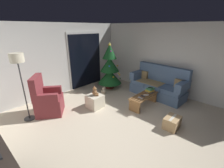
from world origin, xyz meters
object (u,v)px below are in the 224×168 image
Objects in this scene: remote_white at (146,95)px; teddy_bear_cream_by_tree at (104,91)px; couch at (158,85)px; cell_phone at (151,88)px; floor_lamp at (18,65)px; ottoman at (95,101)px; remote_graphite at (143,96)px; christmas_tree at (110,69)px; coffee_table at (144,99)px; book_stack at (150,90)px; cardboard_box_taped_mid_floor at (172,122)px; teddy_bear_chestnut at (95,92)px; armchair at (47,100)px; remote_silver at (140,98)px.

teddy_bear_cream_by_tree is (-0.23, 1.64, -0.26)m from remote_white.
cell_phone is at bearing -173.32° from couch.
floor_lamp reaches higher than couch.
ottoman reaches higher than teddy_bear_cream_by_tree.
christmas_tree is at bearing 89.98° from remote_graphite.
coffee_table is at bearing -102.23° from christmas_tree.
book_stack is 0.17× the size of floor_lamp.
couch is at bearing 37.60° from cardboard_box_taped_mid_floor.
ottoman is 0.32m from teddy_bear_chestnut.
floor_lamp is (-3.12, 0.04, 0.69)m from christmas_tree.
cell_phone reaches higher than cardboard_box_taped_mid_floor.
remote_white is 0.55× the size of teddy_bear_chestnut.
floor_lamp is at bearing 154.06° from couch.
cell_phone is 1.77m from teddy_bear_chestnut.
couch is at bearing -25.42° from ottoman.
ottoman is (-1.08, 1.06, -0.05)m from coffee_table.
ottoman is at bearing 147.02° from remote_graphite.
armchair is 1.36m from teddy_bear_chestnut.
remote_white is at bearing -100.90° from christmas_tree.
christmas_tree is (0.36, 1.89, 0.43)m from remote_white.
christmas_tree is 2.65m from armchair.
cardboard_box_taped_mid_floor is at bearing 84.70° from remote_silver.
floor_lamp reaches higher than remote_graphite.
remote_white is 1.59m from ottoman.
cell_phone is at bearing -37.71° from ottoman.
teddy_bear_cream_by_tree is at bearing 30.47° from ottoman.
armchair reaches higher than remote_white.
coffee_table is 0.43m from cell_phone.
cardboard_box_taped_mid_floor is at bearing -96.12° from teddy_bear_cream_by_tree.
remote_silver is 0.52× the size of book_stack.
cell_phone reaches higher than book_stack.
ottoman is at bearing -26.60° from floor_lamp.
remote_silver is 0.60m from cell_phone.
floor_lamp is at bearing 126.82° from cardboard_box_taped_mid_floor.
coffee_table is at bearing -44.33° from ottoman.
cardboard_box_taped_mid_floor is at bearing -113.38° from coffee_table.
couch is 6.97× the size of teddy_bear_cream_by_tree.
teddy_bear_chestnut is at bearing 141.89° from book_stack.
christmas_tree is at bearing -0.80° from floor_lamp.
coffee_table is at bearing -38.86° from armchair.
armchair is (-2.54, 1.82, -0.13)m from cell_phone.
book_stack is at bearing -72.92° from teddy_bear_cream_by_tree.
teddy_bear_cream_by_tree is at bearing -6.68° from floor_lamp.
remote_graphite is at bearing -164.73° from coffee_table.
armchair is 0.63× the size of floor_lamp.
remote_silver is at bearing -42.95° from armchair.
floor_lamp is at bearing 179.20° from christmas_tree.
teddy_bear_cream_by_tree is at bearing 107.08° from book_stack.
cardboard_box_taped_mid_floor is (-1.52, -1.17, -0.26)m from couch.
cardboard_box_taped_mid_floor is (-0.48, -1.12, -0.11)m from coffee_table.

